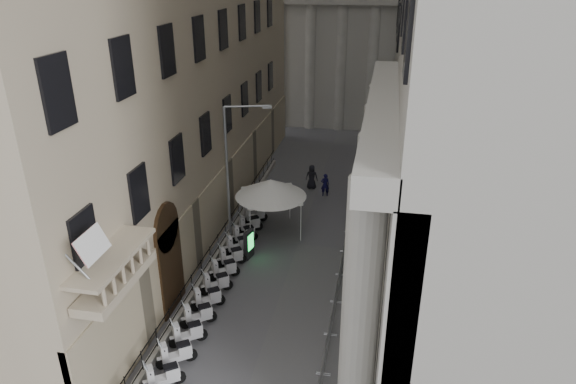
# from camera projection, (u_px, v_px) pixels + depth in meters

# --- Properties ---
(iron_fence) EXTENTS (0.30, 28.00, 1.40)m
(iron_fence) POSITION_uv_depth(u_px,v_px,m) (224.00, 247.00, 30.54)
(iron_fence) COLOR black
(iron_fence) RESTS_ON ground
(blue_awning) EXTENTS (1.60, 3.00, 3.00)m
(blue_awning) POSITION_uv_depth(u_px,v_px,m) (372.00, 203.00, 36.24)
(blue_awning) COLOR navy
(blue_awning) RESTS_ON ground
(scooter_3) EXTENTS (1.47, 1.26, 1.50)m
(scooter_3) POSITION_uv_depth(u_px,v_px,m) (178.00, 364.00, 21.62)
(scooter_3) COLOR silver
(scooter_3) RESTS_ON ground
(scooter_4) EXTENTS (1.47, 1.26, 1.50)m
(scooter_4) POSITION_uv_depth(u_px,v_px,m) (189.00, 343.00, 22.80)
(scooter_4) COLOR silver
(scooter_4) RESTS_ON ground
(scooter_5) EXTENTS (1.47, 1.26, 1.50)m
(scooter_5) POSITION_uv_depth(u_px,v_px,m) (199.00, 325.00, 23.99)
(scooter_5) COLOR silver
(scooter_5) RESTS_ON ground
(scooter_6) EXTENTS (1.47, 1.26, 1.50)m
(scooter_6) POSITION_uv_depth(u_px,v_px,m) (209.00, 308.00, 25.17)
(scooter_6) COLOR silver
(scooter_6) RESTS_ON ground
(scooter_7) EXTENTS (1.47, 1.26, 1.50)m
(scooter_7) POSITION_uv_depth(u_px,v_px,m) (217.00, 292.00, 26.35)
(scooter_7) COLOR silver
(scooter_7) RESTS_ON ground
(scooter_8) EXTENTS (1.47, 1.26, 1.50)m
(scooter_8) POSITION_uv_depth(u_px,v_px,m) (225.00, 278.00, 27.54)
(scooter_8) COLOR silver
(scooter_8) RESTS_ON ground
(scooter_9) EXTENTS (1.47, 1.26, 1.50)m
(scooter_9) POSITION_uv_depth(u_px,v_px,m) (232.00, 265.00, 28.72)
(scooter_9) COLOR silver
(scooter_9) RESTS_ON ground
(scooter_10) EXTENTS (1.47, 1.26, 1.50)m
(scooter_10) POSITION_uv_depth(u_px,v_px,m) (238.00, 253.00, 29.90)
(scooter_10) COLOR silver
(scooter_10) RESTS_ON ground
(scooter_11) EXTENTS (1.47, 1.26, 1.50)m
(scooter_11) POSITION_uv_depth(u_px,v_px,m) (244.00, 242.00, 31.08)
(scooter_11) COLOR silver
(scooter_11) RESTS_ON ground
(scooter_12) EXTENTS (1.47, 1.26, 1.50)m
(scooter_12) POSITION_uv_depth(u_px,v_px,m) (250.00, 232.00, 32.27)
(scooter_12) COLOR silver
(scooter_12) RESTS_ON ground
(scooter_13) EXTENTS (1.47, 1.26, 1.50)m
(scooter_13) POSITION_uv_depth(u_px,v_px,m) (255.00, 222.00, 33.45)
(scooter_13) COLOR silver
(scooter_13) RESTS_ON ground
(barrier_2) EXTENTS (0.60, 2.40, 1.10)m
(barrier_2) POSITION_uv_depth(u_px,v_px,m) (327.00, 354.00, 22.20)
(barrier_2) COLOR #9C9EA3
(barrier_2) RESTS_ON ground
(barrier_3) EXTENTS (0.60, 2.40, 1.10)m
(barrier_3) POSITION_uv_depth(u_px,v_px,m) (333.00, 318.00, 24.44)
(barrier_3) COLOR #9C9EA3
(barrier_3) RESTS_ON ground
(barrier_4) EXTENTS (0.60, 2.40, 1.10)m
(barrier_4) POSITION_uv_depth(u_px,v_px,m) (339.00, 288.00, 26.68)
(barrier_4) COLOR #9C9EA3
(barrier_4) RESTS_ON ground
(barrier_5) EXTENTS (0.60, 2.40, 1.10)m
(barrier_5) POSITION_uv_depth(u_px,v_px,m) (343.00, 263.00, 28.92)
(barrier_5) COLOR #9C9EA3
(barrier_5) RESTS_ON ground
(barrier_6) EXTENTS (0.60, 2.40, 1.10)m
(barrier_6) POSITION_uv_depth(u_px,v_px,m) (347.00, 241.00, 31.17)
(barrier_6) COLOR #9C9EA3
(barrier_6) RESTS_ON ground
(security_tent) EXTENTS (4.37, 4.37, 3.55)m
(security_tent) POSITION_uv_depth(u_px,v_px,m) (281.00, 192.00, 30.58)
(security_tent) COLOR silver
(security_tent) RESTS_ON ground
(street_lamp) EXTENTS (2.64, 0.91, 8.32)m
(street_lamp) POSITION_uv_depth(u_px,v_px,m) (233.00, 163.00, 29.51)
(street_lamp) COLOR #92959A
(street_lamp) RESTS_ON ground
(info_kiosk) EXTENTS (0.42, 0.84, 1.71)m
(info_kiosk) POSITION_uv_depth(u_px,v_px,m) (249.00, 244.00, 29.15)
(info_kiosk) COLOR black
(info_kiosk) RESTS_ON ground
(pedestrian_a) EXTENTS (0.69, 0.53, 1.70)m
(pedestrian_a) POSITION_uv_depth(u_px,v_px,m) (325.00, 185.00, 36.99)
(pedestrian_a) COLOR #0E0D35
(pedestrian_a) RESTS_ON ground
(pedestrian_b) EXTENTS (1.01, 0.97, 1.64)m
(pedestrian_b) POSITION_uv_depth(u_px,v_px,m) (359.00, 175.00, 38.78)
(pedestrian_b) COLOR black
(pedestrian_b) RESTS_ON ground
(pedestrian_c) EXTENTS (0.91, 0.60, 1.84)m
(pedestrian_c) POSITION_uv_depth(u_px,v_px,m) (312.00, 177.00, 38.17)
(pedestrian_c) COLOR black
(pedestrian_c) RESTS_ON ground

